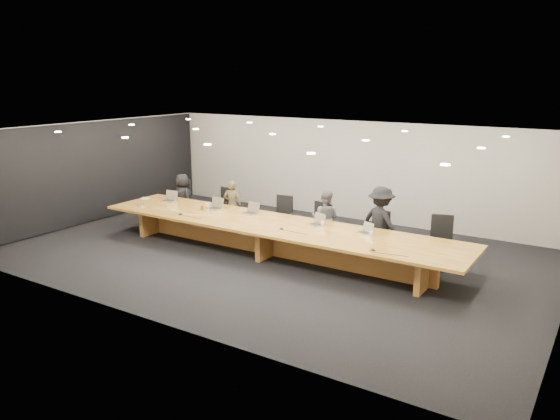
# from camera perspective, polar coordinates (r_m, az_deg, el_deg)

# --- Properties ---
(ground) EXTENTS (12.00, 12.00, 0.00)m
(ground) POSITION_cam_1_polar(r_m,az_deg,el_deg) (12.60, -0.74, -4.70)
(ground) COLOR black
(ground) RESTS_ON ground
(back_wall) EXTENTS (12.00, 0.02, 2.80)m
(back_wall) POSITION_cam_1_polar(r_m,az_deg,el_deg) (15.67, 7.31, 4.15)
(back_wall) COLOR #B5AFA5
(back_wall) RESTS_ON ground
(left_wall_panel) EXTENTS (0.08, 7.84, 2.74)m
(left_wall_panel) POSITION_cam_1_polar(r_m,az_deg,el_deg) (16.21, -18.64, 3.76)
(left_wall_panel) COLOR black
(left_wall_panel) RESTS_ON ground
(conference_table) EXTENTS (9.00, 1.80, 0.75)m
(conference_table) POSITION_cam_1_polar(r_m,az_deg,el_deg) (12.45, -0.74, -2.42)
(conference_table) COLOR brown
(conference_table) RESTS_ON ground
(chair_far_left) EXTENTS (0.68, 0.68, 1.15)m
(chair_far_left) POSITION_cam_1_polar(r_m,az_deg,el_deg) (15.82, -10.49, 1.08)
(chair_far_left) COLOR black
(chair_far_left) RESTS_ON ground
(chair_left) EXTENTS (0.59, 0.59, 1.09)m
(chair_left) POSITION_cam_1_polar(r_m,az_deg,el_deg) (14.79, -6.01, 0.23)
(chair_left) COLOR black
(chair_left) RESTS_ON ground
(chair_mid_left) EXTENTS (0.61, 0.61, 1.07)m
(chair_mid_left) POSITION_cam_1_polar(r_m,az_deg,el_deg) (13.84, 0.14, -0.69)
(chair_mid_left) COLOR black
(chair_mid_left) RESTS_ON ground
(chair_mid_right) EXTENTS (0.66, 0.66, 1.05)m
(chair_mid_right) POSITION_cam_1_polar(r_m,az_deg,el_deg) (13.23, 3.70, -1.43)
(chair_mid_right) COLOR black
(chair_mid_right) RESTS_ON ground
(chair_right) EXTENTS (0.61, 0.61, 1.03)m
(chair_right) POSITION_cam_1_polar(r_m,az_deg,el_deg) (12.69, 10.02, -2.34)
(chair_right) COLOR black
(chair_right) RESTS_ON ground
(chair_far_right) EXTENTS (0.70, 0.70, 1.12)m
(chair_far_right) POSITION_cam_1_polar(r_m,az_deg,el_deg) (12.19, 16.45, -3.16)
(chair_far_right) COLOR black
(chair_far_right) RESTS_ON ground
(person_a) EXTENTS (0.76, 0.61, 1.35)m
(person_a) POSITION_cam_1_polar(r_m,az_deg,el_deg) (15.57, -10.12, 1.27)
(person_a) COLOR black
(person_a) RESTS_ON ground
(person_b) EXTENTS (0.57, 0.47, 1.36)m
(person_b) POSITION_cam_1_polar(r_m,az_deg,el_deg) (14.45, -5.00, 0.48)
(person_b) COLOR #403723
(person_b) RESTS_ON ground
(person_c) EXTENTS (0.77, 0.66, 1.37)m
(person_c) POSITION_cam_1_polar(r_m,az_deg,el_deg) (13.10, 4.75, -0.89)
(person_c) COLOR #505052
(person_c) RESTS_ON ground
(person_d) EXTENTS (1.19, 0.92, 1.62)m
(person_d) POSITION_cam_1_polar(r_m,az_deg,el_deg) (12.46, 10.49, -1.25)
(person_d) COLOR black
(person_d) RESTS_ON ground
(laptop_a) EXTENTS (0.40, 0.31, 0.29)m
(laptop_a) POSITION_cam_1_polar(r_m,az_deg,el_deg) (14.82, -11.54, 1.44)
(laptop_a) COLOR #B5A88A
(laptop_a) RESTS_ON conference_table
(laptop_b) EXTENTS (0.39, 0.29, 0.29)m
(laptop_b) POSITION_cam_1_polar(r_m,az_deg,el_deg) (13.78, -6.90, 0.70)
(laptop_b) COLOR tan
(laptop_b) RESTS_ON conference_table
(laptop_c) EXTENTS (0.40, 0.32, 0.29)m
(laptop_c) POSITION_cam_1_polar(r_m,az_deg,el_deg) (13.21, -3.17, 0.20)
(laptop_c) COLOR #B7A88B
(laptop_c) RESTS_ON conference_table
(laptop_d) EXTENTS (0.41, 0.36, 0.27)m
(laptop_d) POSITION_cam_1_polar(r_m,az_deg,el_deg) (12.22, 3.75, -0.98)
(laptop_d) COLOR #BDAA90
(laptop_d) RESTS_ON conference_table
(laptop_e) EXTENTS (0.36, 0.32, 0.23)m
(laptop_e) POSITION_cam_1_polar(r_m,az_deg,el_deg) (11.71, 8.82, -1.87)
(laptop_e) COLOR #C6B797
(laptop_e) RESTS_ON conference_table
(water_bottle) EXTENTS (0.08, 0.08, 0.20)m
(water_bottle) POSITION_cam_1_polar(r_m,az_deg,el_deg) (13.53, -7.60, 0.23)
(water_bottle) COLOR #AEBFB9
(water_bottle) RESTS_ON conference_table
(amber_mug) EXTENTS (0.10, 0.10, 0.11)m
(amber_mug) POSITION_cam_1_polar(r_m,az_deg,el_deg) (13.78, -8.13, 0.26)
(amber_mug) COLOR brown
(amber_mug) RESTS_ON conference_table
(paper_cup_near) EXTENTS (0.11, 0.11, 0.10)m
(paper_cup_near) POSITION_cam_1_polar(r_m,az_deg,el_deg) (12.21, 4.48, -1.42)
(paper_cup_near) COLOR white
(paper_cup_near) RESTS_ON conference_table
(paper_cup_far) EXTENTS (0.09, 0.09, 0.09)m
(paper_cup_far) POSITION_cam_1_polar(r_m,az_deg,el_deg) (11.57, 9.51, -2.45)
(paper_cup_far) COLOR silver
(paper_cup_far) RESTS_ON conference_table
(notepad) EXTENTS (0.23, 0.19, 0.01)m
(notepad) POSITION_cam_1_polar(r_m,az_deg,el_deg) (15.32, -13.94, 1.18)
(notepad) COLOR silver
(notepad) RESTS_ON conference_table
(lime_gadget) EXTENTS (0.17, 0.14, 0.02)m
(lime_gadget) POSITION_cam_1_polar(r_m,az_deg,el_deg) (15.32, -13.94, 1.25)
(lime_gadget) COLOR #59C033
(lime_gadget) RESTS_ON notepad
(av_box) EXTENTS (0.20, 0.16, 0.03)m
(av_box) POSITION_cam_1_polar(r_m,az_deg,el_deg) (14.48, -14.32, 0.47)
(av_box) COLOR #A3A4A8
(av_box) RESTS_ON conference_table
(mic_left) EXTENTS (0.12, 0.12, 0.03)m
(mic_left) POSITION_cam_1_polar(r_m,az_deg,el_deg) (13.39, -10.37, -0.40)
(mic_left) COLOR black
(mic_left) RESTS_ON conference_table
(mic_center) EXTENTS (0.12, 0.12, 0.03)m
(mic_center) POSITION_cam_1_polar(r_m,az_deg,el_deg) (11.91, 0.16, -1.95)
(mic_center) COLOR black
(mic_center) RESTS_ON conference_table
(mic_right) EXTENTS (0.14, 0.14, 0.03)m
(mic_right) POSITION_cam_1_polar(r_m,az_deg,el_deg) (10.63, 9.68, -4.12)
(mic_right) COLOR black
(mic_right) RESTS_ON conference_table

